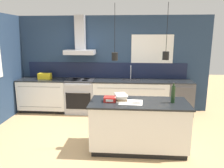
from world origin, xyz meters
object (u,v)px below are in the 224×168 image
Objects in this scene: dishwasher at (179,98)px; book_stack at (121,97)px; oven_range at (81,96)px; bottle_on_island at (173,94)px; red_supply_box at (110,99)px; yellow_toolbox at (45,76)px.

book_stack reaches higher than dishwasher.
bottle_on_island is at bearing -42.78° from oven_range.
red_supply_box reaches higher than oven_range.
yellow_toolbox reaches higher than oven_range.
red_supply_box is (-1.11, -0.01, -0.12)m from bottle_on_island.
red_supply_box is at bearing -130.92° from dishwasher.
bottle_on_island is (2.09, -1.93, 0.61)m from oven_range.
dishwasher is 2.68× the size of yellow_toolbox.
dishwasher is 2.62× the size of book_stack.
yellow_toolbox is at bearing 138.86° from book_stack.
dishwasher is at bearing 0.09° from oven_range.
book_stack is 1.63× the size of red_supply_box.
dishwasher is 2.62m from red_supply_box.
bottle_on_island is (-0.57, -1.93, 0.61)m from dishwasher.
oven_range is 2.91m from bottle_on_island.
yellow_toolbox is (-1.95, 1.94, 0.04)m from red_supply_box.
book_stack is at bearing 18.27° from red_supply_box.
dishwasher is 2.11m from bottle_on_island.
yellow_toolbox reaches higher than dishwasher.
oven_range is 2.27m from book_stack.
oven_range is 1.00× the size of dishwasher.
red_supply_box is 2.76m from yellow_toolbox.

